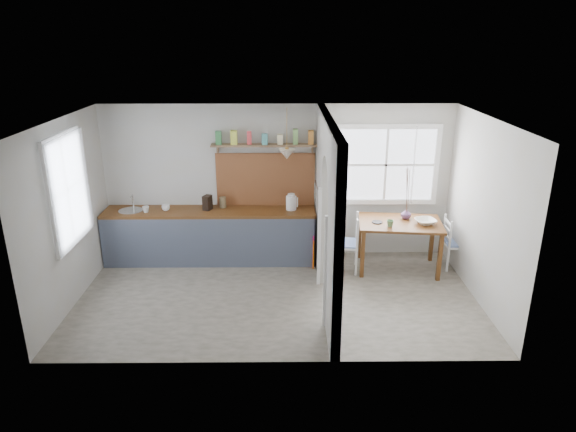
{
  "coord_description": "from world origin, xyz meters",
  "views": [
    {
      "loc": [
        0.09,
        -6.72,
        3.67
      ],
      "look_at": [
        0.16,
        0.21,
        1.19
      ],
      "focal_mm": 32.0,
      "sensor_mm": 36.0,
      "label": 1
    }
  ],
  "objects_px": {
    "chair_left": "(344,243)",
    "kettle": "(291,202)",
    "chair_right": "(457,243)",
    "vase": "(406,214)",
    "dining_table": "(398,245)"
  },
  "relations": [
    {
      "from": "kettle",
      "to": "vase",
      "type": "height_order",
      "value": "kettle"
    },
    {
      "from": "kettle",
      "to": "vase",
      "type": "bearing_deg",
      "value": -26.58
    },
    {
      "from": "dining_table",
      "to": "kettle",
      "type": "xyz_separation_m",
      "value": [
        -1.74,
        0.39,
        0.63
      ]
    },
    {
      "from": "dining_table",
      "to": "chair_right",
      "type": "xyz_separation_m",
      "value": [
        0.97,
        0.04,
        0.03
      ]
    },
    {
      "from": "chair_left",
      "to": "kettle",
      "type": "xyz_separation_m",
      "value": [
        -0.85,
        0.42,
        0.57
      ]
    },
    {
      "from": "chair_left",
      "to": "chair_right",
      "type": "bearing_deg",
      "value": 99.22
    },
    {
      "from": "dining_table",
      "to": "kettle",
      "type": "bearing_deg",
      "value": 173.8
    },
    {
      "from": "dining_table",
      "to": "chair_left",
      "type": "height_order",
      "value": "chair_left"
    },
    {
      "from": "dining_table",
      "to": "chair_right",
      "type": "height_order",
      "value": "chair_right"
    },
    {
      "from": "kettle",
      "to": "chair_right",
      "type": "bearing_deg",
      "value": -26.53
    },
    {
      "from": "chair_right",
      "to": "vase",
      "type": "bearing_deg",
      "value": 84.17
    },
    {
      "from": "chair_left",
      "to": "kettle",
      "type": "bearing_deg",
      "value": -108.99
    },
    {
      "from": "vase",
      "to": "chair_right",
      "type": "bearing_deg",
      "value": -7.16
    },
    {
      "from": "dining_table",
      "to": "kettle",
      "type": "height_order",
      "value": "kettle"
    },
    {
      "from": "dining_table",
      "to": "chair_right",
      "type": "relative_size",
      "value": 1.5
    }
  ]
}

